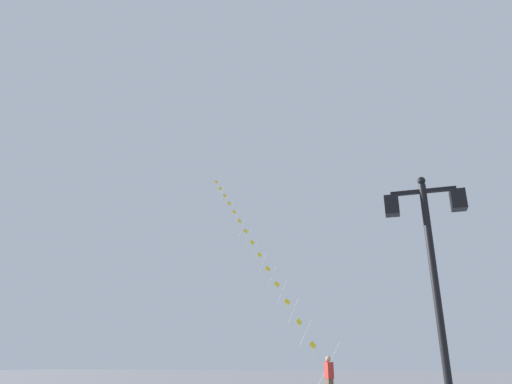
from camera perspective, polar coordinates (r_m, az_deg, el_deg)
name	(u,v)px	position (r m, az deg, el deg)	size (l,w,h in m)	color
twin_lantern_lamp_post	(431,251)	(9.58, 20.78, -6.86)	(1.54, 0.28, 5.02)	black
kite_train	(253,244)	(31.48, -0.37, -6.44)	(12.75, 16.53, 17.44)	brown
kite_flyer	(329,378)	(19.40, 9.03, -21.74)	(0.46, 0.60, 1.71)	brown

